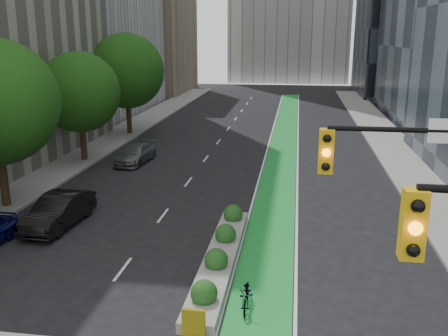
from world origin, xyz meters
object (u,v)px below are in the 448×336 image
(bicycle, at_px, (247,295))
(parked_car_left_mid, at_px, (59,211))
(parked_car_left_far, at_px, (135,154))
(median_planter, at_px, (220,255))

(bicycle, bearing_deg, parked_car_left_mid, 146.28)
(parked_car_left_far, bearing_deg, parked_car_left_mid, -84.33)
(parked_car_left_mid, distance_m, parked_car_left_far, 12.24)
(bicycle, height_order, parked_car_left_far, parked_car_left_far)
(median_planter, height_order, parked_car_left_mid, parked_car_left_mid)
(parked_car_left_mid, relative_size, parked_car_left_far, 1.04)
(bicycle, relative_size, parked_car_left_far, 0.39)
(bicycle, bearing_deg, parked_car_left_far, 116.58)
(parked_car_left_far, bearing_deg, median_planter, -56.23)
(median_planter, relative_size, parked_car_left_far, 2.27)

